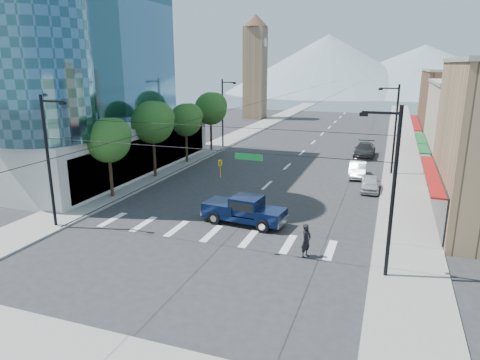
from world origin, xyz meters
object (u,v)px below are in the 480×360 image
at_px(pickup_truck, 244,209).
at_px(parked_car_far, 365,150).
at_px(pedestrian, 306,241).
at_px(parked_car_near, 370,184).
at_px(parked_car_mid, 357,170).

relative_size(pickup_truck, parked_car_far, 1.06).
distance_m(pickup_truck, parked_car_far, 26.99).
xyz_separation_m(pickup_truck, pedestrian, (5.17, -3.89, -0.03)).
bearing_deg(parked_car_near, pedestrian, -100.73).
bearing_deg(parked_car_mid, pedestrian, -96.87).
bearing_deg(pickup_truck, pedestrian, -31.16).
bearing_deg(parked_car_near, parked_car_far, 95.33).
height_order(pickup_truck, pedestrian, pedestrian).
xyz_separation_m(parked_car_near, parked_car_mid, (-1.51, 4.71, 0.07)).
bearing_deg(parked_car_mid, pickup_truck, -115.10).
bearing_deg(parked_car_far, pedestrian, -91.66).
bearing_deg(parked_car_near, parked_car_mid, 107.32).
bearing_deg(parked_car_near, pickup_truck, -125.46).
height_order(parked_car_near, parked_car_mid, parked_car_mid).
relative_size(pedestrian, parked_car_near, 0.51).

